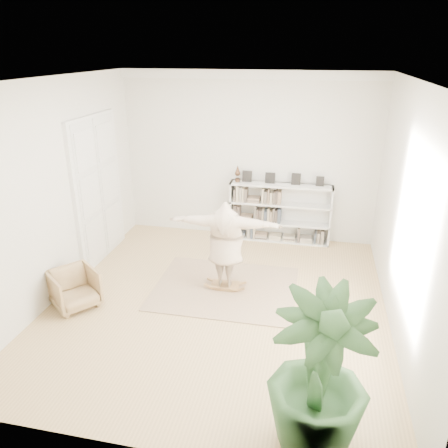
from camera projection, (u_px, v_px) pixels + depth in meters
name	position (u px, v px, depth m)	size (l,w,h in m)	color
floor	(218.00, 303.00, 7.39)	(6.00, 6.00, 0.00)	tan
room_shell	(250.00, 74.00, 8.73)	(6.00, 6.00, 6.00)	silver
doors	(98.00, 191.00, 8.56)	(0.09, 1.78, 2.92)	white
bookshelf	(280.00, 213.00, 9.55)	(2.20, 0.35, 1.64)	silver
armchair	(75.00, 288.00, 7.19)	(0.69, 0.71, 0.64)	tan
rug	(225.00, 288.00, 7.82)	(2.50, 2.00, 0.02)	tan
rocker_board	(225.00, 285.00, 7.80)	(0.50, 0.30, 0.11)	olive
person	(225.00, 242.00, 7.48)	(1.92, 0.52, 1.56)	#C5AD94
houseplant	(319.00, 375.00, 4.41)	(1.05, 1.05, 1.87)	#2C5329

